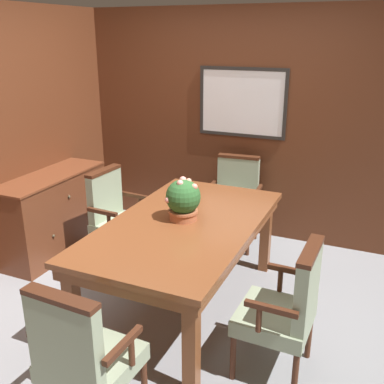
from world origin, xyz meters
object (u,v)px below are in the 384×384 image
(chair_left_far, at_px, (116,214))
(potted_plant, at_px, (183,200))
(chair_head_near, at_px, (82,354))
(chair_head_far, at_px, (235,198))
(sideboard_cabinet, at_px, (53,213))
(chair_right_near, at_px, (287,306))
(dining_table, at_px, (184,232))

(chair_left_far, bearing_deg, potted_plant, -110.13)
(chair_head_near, xyz_separation_m, chair_head_far, (-0.03, 2.70, 0.00))
(chair_head_near, height_order, sideboard_cabinet, chair_head_near)
(chair_head_near, distance_m, chair_right_near, 1.30)
(dining_table, xyz_separation_m, chair_head_far, (-0.03, 1.36, -0.17))
(dining_table, xyz_separation_m, chair_head_near, (-0.00, -1.35, -0.17))
(dining_table, bearing_deg, chair_head_near, -90.03)
(chair_head_far, bearing_deg, potted_plant, -95.01)
(chair_left_far, bearing_deg, chair_right_near, -111.51)
(chair_left_far, bearing_deg, chair_head_far, -41.24)
(dining_table, distance_m, chair_head_near, 1.36)
(chair_left_far, distance_m, sideboard_cabinet, 0.74)
(chair_left_far, xyz_separation_m, sideboard_cabinet, (-0.73, -0.05, -0.09))
(chair_head_far, height_order, chair_right_near, same)
(dining_table, bearing_deg, potted_plant, 124.04)
(chair_left_far, distance_m, potted_plant, 1.09)
(dining_table, xyz_separation_m, sideboard_cabinet, (-1.67, 0.40, -0.26))
(sideboard_cabinet, bearing_deg, chair_right_near, -17.73)
(dining_table, height_order, chair_right_near, chair_right_near)
(potted_plant, relative_size, sideboard_cabinet, 0.27)
(chair_left_far, distance_m, chair_right_near, 2.06)
(potted_plant, bearing_deg, dining_table, -55.96)
(dining_table, distance_m, chair_left_far, 1.05)
(chair_head_near, distance_m, potted_plant, 1.45)
(chair_right_near, xyz_separation_m, sideboard_cabinet, (-2.60, 0.83, -0.09))
(dining_table, height_order, chair_head_far, chair_head_far)
(chair_right_near, bearing_deg, potted_plant, -115.12)
(dining_table, height_order, chair_left_far, chair_left_far)
(chair_left_far, bearing_deg, dining_table, -111.58)
(chair_left_far, bearing_deg, chair_head_near, -148.59)
(potted_plant, xyz_separation_m, sideboard_cabinet, (-1.65, 0.35, -0.52))
(chair_right_near, bearing_deg, chair_left_far, -113.83)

